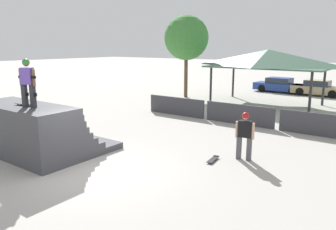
% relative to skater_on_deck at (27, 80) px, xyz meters
% --- Properties ---
extents(ground_plane, '(160.00, 160.00, 0.00)m').
position_rel_skater_on_deck_xyz_m(ground_plane, '(2.59, 0.56, -2.88)').
color(ground_plane, '#ADA8A0').
extents(quarter_pipe_ramp, '(4.53, 3.63, 1.92)m').
position_rel_skater_on_deck_xyz_m(quarter_pipe_ramp, '(-0.67, 0.49, -2.05)').
color(quarter_pipe_ramp, '#424247').
rests_on(quarter_pipe_ramp, ground).
extents(skater_on_deck, '(0.72, 0.36, 1.68)m').
position_rel_skater_on_deck_xyz_m(skater_on_deck, '(0.00, 0.00, 0.00)').
color(skater_on_deck, '#2D2D33').
rests_on(skater_on_deck, quarter_pipe_ramp).
extents(skateboard_on_deck, '(0.82, 0.34, 0.09)m').
position_rel_skater_on_deck_xyz_m(skateboard_on_deck, '(-0.48, 0.10, -0.91)').
color(skateboard_on_deck, red).
rests_on(skateboard_on_deck, quarter_pipe_ramp).
extents(bystander_walking, '(0.69, 0.29, 1.74)m').
position_rel_skater_on_deck_xyz_m(bystander_walking, '(6.04, 4.49, -1.86)').
color(bystander_walking, '#4C4C51').
rests_on(bystander_walking, ground).
extents(skateboard_on_ground, '(0.31, 0.83, 0.09)m').
position_rel_skater_on_deck_xyz_m(skateboard_on_ground, '(5.22, 3.73, -2.82)').
color(skateboard_on_ground, red).
rests_on(skateboard_on_ground, ground).
extents(barrier_fence, '(11.74, 0.12, 1.05)m').
position_rel_skater_on_deck_xyz_m(barrier_fence, '(3.61, 9.46, -2.36)').
color(barrier_fence, '#3D3D42').
rests_on(barrier_fence, ground).
extents(pavilion_shelter, '(7.86, 4.31, 3.77)m').
position_rel_skater_on_deck_xyz_m(pavilion_shelter, '(2.59, 16.12, 0.26)').
color(pavilion_shelter, '#2D2D33').
rests_on(pavilion_shelter, ground).
extents(tree_beside_pavilion, '(3.43, 3.43, 6.33)m').
position_rel_skater_on_deck_xyz_m(tree_beside_pavilion, '(-3.70, 15.57, 1.72)').
color(tree_beside_pavilion, brown).
rests_on(tree_beside_pavilion, ground).
extents(parked_car_blue, '(4.48, 1.93, 1.27)m').
position_rel_skater_on_deck_xyz_m(parked_car_blue, '(1.49, 22.78, -2.28)').
color(parked_car_blue, navy).
rests_on(parked_car_blue, ground).
extents(parked_car_tan, '(4.09, 1.77, 1.27)m').
position_rel_skater_on_deck_xyz_m(parked_car_tan, '(4.66, 22.54, -2.28)').
color(parked_car_tan, tan).
rests_on(parked_car_tan, ground).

